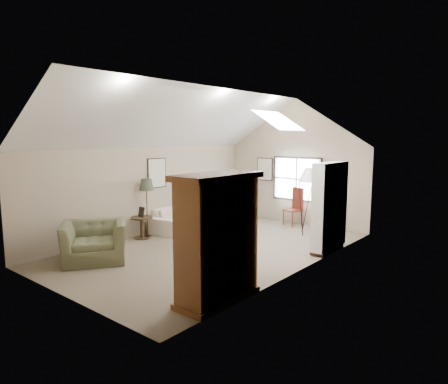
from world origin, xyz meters
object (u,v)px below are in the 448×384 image
Objects in this scene: armchair_far at (214,211)px; armchair_near at (94,242)px; side_table at (142,228)px; side_chair at (293,207)px; sofa at (183,217)px; armoire at (218,239)px; coffee_table at (219,232)px.

armchair_near is at bearing 69.08° from armchair_far.
side_chair reaches higher than side_table.
sofa is 1.60m from side_table.
side_table is at bearing 56.65° from armchair_near.
armoire reaches higher than side_chair.
armchair_far reaches higher than armchair_near.
armchair_far is 1.05× the size of coffee_table.
coffee_table is 0.82× the size of side_chair.
armoire is 4.83m from side_table.
side_table is at bearing 167.49° from sofa.
sofa is at bearing 35.22° from armchair_far.
armoire is 3.66m from armchair_near.
armoire is at bearing -23.23° from side_table.
side_chair is (2.40, 4.10, 0.30)m from side_table.
sofa is at bearing 47.47° from armchair_near.
armchair_far is at bearing 131.60° from armoire.
armchair_near is 1.33× the size of armchair_far.
coffee_table is (1.85, -0.47, -0.10)m from sofa.
armoire is 3.64× the size of side_table.
coffee_table is at bearing 130.11° from armoire.
armchair_far is 2.53m from side_table.
armchair_near is at bearing -178.41° from armoire.
armchair_far is at bearing 134.70° from coffee_table.
armchair_far is at bearing -123.28° from side_chair.
armchair_far is 1.72× the size of side_table.
side_chair reaches higher than armchair_near.
armchair_near is at bearing -89.01° from side_chair.
armchair_far is (0.51, 0.87, 0.12)m from sofa.
side_table is (-0.78, 1.98, -0.15)m from armchair_near.
side_chair is (1.88, 1.63, 0.13)m from armchair_far.
armchair_near is 1.15× the size of side_chair.
sofa is 3.99× the size of side_table.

